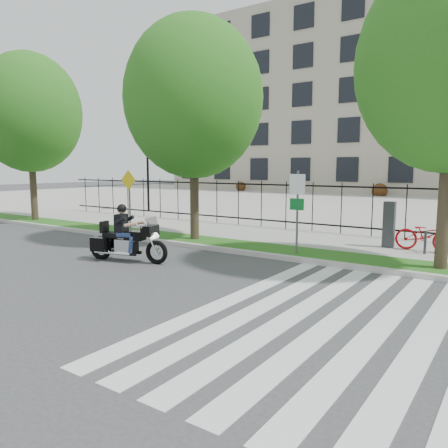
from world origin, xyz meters
The scene contains 13 objects.
ground centered at (0.00, 0.00, 0.00)m, with size 120.00×120.00×0.00m, color #39393C.
curb centered at (0.00, 4.10, 0.07)m, with size 60.00×0.20×0.15m, color #AFACA5.
grass_verge centered at (0.00, 4.95, 0.07)m, with size 60.00×1.50×0.15m, color #1A5114.
sidewalk centered at (0.00, 7.45, 0.07)m, with size 60.00×3.50×0.15m, color gray.
plaza centered at (0.00, 25.00, 0.05)m, with size 80.00×34.00×0.10m, color gray.
crosswalk_stripes centered at (4.83, 0.00, 0.01)m, with size 5.70×8.00×0.01m, color silver, non-canonical shape.
iron_fence centered at (0.00, 9.20, 1.15)m, with size 30.00×0.06×2.00m, color black, non-canonical shape.
lamp_post_left centered at (-12.00, 12.00, 3.21)m, with size 1.06×0.70×4.25m.
street_tree_0 centered at (-12.89, 4.95, 5.34)m, with size 4.97×4.97×8.06m.
street_tree_1 centered at (-2.75, 4.95, 5.15)m, with size 4.90×4.90×7.83m.
sign_pole_regulatory centered at (1.48, 4.58, 1.74)m, with size 0.50×0.09×2.50m.
sign_pole_warning centered at (-5.74, 4.58, 1.74)m, with size 0.78×0.09×2.49m.
motorcycle_rider centered at (-2.40, 1.33, 0.68)m, with size 2.59×1.10×2.03m.
Camera 1 is at (7.10, -7.41, 2.77)m, focal length 35.00 mm.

